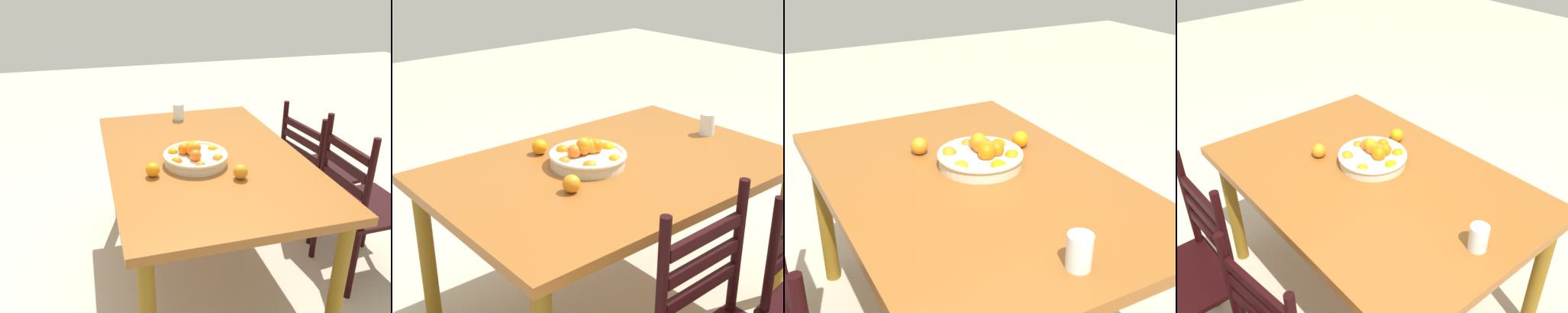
# 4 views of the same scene
# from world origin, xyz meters

# --- Properties ---
(ground_plane) EXTENTS (12.00, 12.00, 0.00)m
(ground_plane) POSITION_xyz_m (0.00, 0.00, 0.00)
(ground_plane) COLOR #BCAC96
(dining_table) EXTENTS (1.56, 1.04, 0.77)m
(dining_table) POSITION_xyz_m (0.00, 0.00, 0.68)
(dining_table) COLOR brown
(dining_table) RESTS_ON ground
(chair_near_window) EXTENTS (0.51, 0.51, 0.89)m
(chair_near_window) POSITION_xyz_m (-0.28, 0.89, 0.43)
(chair_near_window) COLOR black
(chair_near_window) RESTS_ON ground
(chair_by_cabinet) EXTENTS (0.45, 0.45, 0.97)m
(chair_by_cabinet) POSITION_xyz_m (0.26, 0.86, 0.47)
(chair_by_cabinet) COLOR black
(chair_by_cabinet) RESTS_ON ground
(fruit_bowl) EXTENTS (0.34, 0.34, 0.13)m
(fruit_bowl) POSITION_xyz_m (0.08, -0.08, 0.81)
(fruit_bowl) COLOR beige
(fruit_bowl) RESTS_ON dining_table
(orange_loose_0) EXTENTS (0.07, 0.07, 0.07)m
(orange_loose_0) POSITION_xyz_m (0.30, 0.09, 0.81)
(orange_loose_0) COLOR orange
(orange_loose_0) RESTS_ON dining_table
(orange_loose_1) EXTENTS (0.07, 0.07, 0.07)m
(orange_loose_1) POSITION_xyz_m (0.17, -0.31, 0.81)
(orange_loose_1) COLOR orange
(orange_loose_1) RESTS_ON dining_table
(drinking_glass) EXTENTS (0.07, 0.07, 0.11)m
(drinking_glass) POSITION_xyz_m (-0.63, 0.00, 0.82)
(drinking_glass) COLOR silver
(drinking_glass) RESTS_ON dining_table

